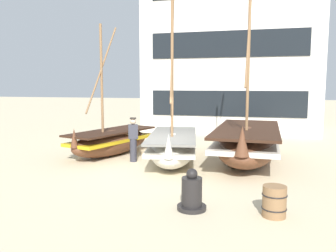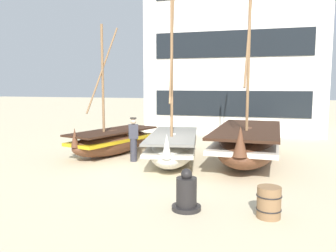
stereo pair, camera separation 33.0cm
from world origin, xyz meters
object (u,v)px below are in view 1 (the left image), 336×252
object	(u,v)px
wooden_barrel	(274,201)
harbor_building_main	(231,49)
fishing_boat_centre_large	(247,143)
fishing_boat_far_right	(173,147)
fishing_boat_near_left	(112,141)
fisherman_by_hull	(133,140)
capstan_winch	(192,194)

from	to	relation	value
wooden_barrel	harbor_building_main	xyz separation A→B (m)	(-2.18, 14.99, 4.83)
fishing_boat_centre_large	wooden_barrel	world-z (taller)	fishing_boat_centre_large
fishing_boat_far_right	fishing_boat_centre_large	bearing A→B (deg)	18.95
fishing_boat_far_right	harbor_building_main	size ratio (longest dim) A/B	0.55
fishing_boat_centre_large	harbor_building_main	bearing A→B (deg)	98.46
wooden_barrel	harbor_building_main	size ratio (longest dim) A/B	0.06
fishing_boat_centre_large	fishing_boat_near_left	bearing A→B (deg)	-178.97
fisherman_by_hull	fishing_boat_far_right	bearing A→B (deg)	4.50
fishing_boat_near_left	fishing_boat_centre_large	xyz separation A→B (m)	(5.50, 0.10, 0.15)
fishing_boat_centre_large	fisherman_by_hull	xyz separation A→B (m)	(-4.20, -1.04, 0.10)
capstan_winch	fishing_boat_near_left	bearing A→B (deg)	129.40
fishing_boat_far_right	wooden_barrel	world-z (taller)	fishing_boat_far_right
fisherman_by_hull	fishing_boat_centre_large	bearing A→B (deg)	13.88
fishing_boat_far_right	wooden_barrel	size ratio (longest dim) A/B	8.54
fishing_boat_near_left	harbor_building_main	distance (m)	11.44
fishing_boat_centre_large	capstan_winch	xyz separation A→B (m)	(-1.09, -5.48, -0.34)
fisherman_by_hull	harbor_building_main	distance (m)	11.77
fishing_boat_far_right	wooden_barrel	xyz separation A→B (m)	(3.43, -4.53, -0.27)
fishing_boat_far_right	harbor_building_main	xyz separation A→B (m)	(1.25, 10.46, 4.56)
fishing_boat_near_left	wooden_barrel	world-z (taller)	fishing_boat_near_left
fishing_boat_far_right	wooden_barrel	distance (m)	5.69
fishing_boat_near_left	harbor_building_main	xyz separation A→B (m)	(4.09, 9.65, 4.60)
fisherman_by_hull	harbor_building_main	size ratio (longest dim) A/B	0.16
fishing_boat_centre_large	fishing_boat_far_right	size ratio (longest dim) A/B	1.28
fishing_boat_near_left	fishing_boat_centre_large	distance (m)	5.51
fishing_boat_near_left	wooden_barrel	bearing A→B (deg)	-40.45
fishing_boat_centre_large	fisherman_by_hull	bearing A→B (deg)	-166.12
capstan_winch	wooden_barrel	xyz separation A→B (m)	(1.85, 0.03, -0.04)
fishing_boat_near_left	wooden_barrel	distance (m)	8.24
capstan_winch	harbor_building_main	size ratio (longest dim) A/B	0.09
capstan_winch	harbor_building_main	world-z (taller)	harbor_building_main
wooden_barrel	fishing_boat_centre_large	bearing A→B (deg)	97.99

